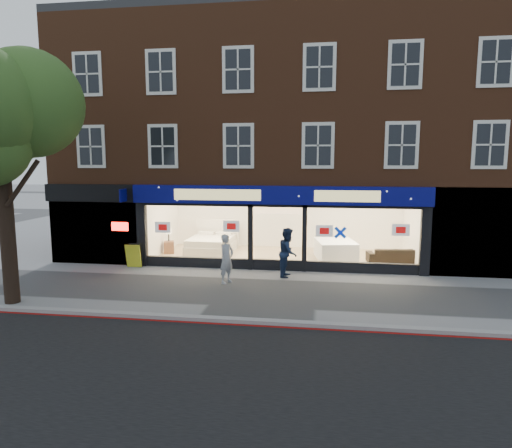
% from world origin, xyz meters
% --- Properties ---
extents(ground, '(120.00, 120.00, 0.00)m').
position_xyz_m(ground, '(0.00, 0.00, 0.00)').
color(ground, gray).
rests_on(ground, ground).
extents(road, '(60.00, 10.00, 0.01)m').
position_xyz_m(road, '(0.00, -8.00, 0.00)').
color(road, black).
rests_on(road, ground).
extents(kerb_line, '(60.00, 0.10, 0.01)m').
position_xyz_m(kerb_line, '(0.00, -3.10, 0.01)').
color(kerb_line, '#8C0A07').
rests_on(kerb_line, ground).
extents(kerb_stone, '(60.00, 0.25, 0.12)m').
position_xyz_m(kerb_stone, '(0.00, -2.90, 0.06)').
color(kerb_stone, gray).
rests_on(kerb_stone, ground).
extents(showroom_floor, '(11.00, 4.50, 0.10)m').
position_xyz_m(showroom_floor, '(0.00, 5.25, 0.05)').
color(showroom_floor, tan).
rests_on(showroom_floor, ground).
extents(building, '(19.00, 8.26, 10.30)m').
position_xyz_m(building, '(-0.02, 6.93, 6.67)').
color(building, brown).
rests_on(building, ground).
extents(display_bed, '(2.04, 2.44, 1.37)m').
position_xyz_m(display_bed, '(-3.27, 5.68, 0.48)').
color(display_bed, beige).
rests_on(display_bed, showroom_floor).
extents(bedside_table, '(0.57, 0.57, 0.55)m').
position_xyz_m(bedside_table, '(-5.10, 5.07, 0.38)').
color(bedside_table, brown).
rests_on(bedside_table, showroom_floor).
extents(mattress_stack, '(1.88, 2.21, 0.77)m').
position_xyz_m(mattress_stack, '(2.29, 5.07, 0.48)').
color(mattress_stack, white).
rests_on(mattress_stack, showroom_floor).
extents(sofa, '(2.14, 1.03, 0.60)m').
position_xyz_m(sofa, '(4.60, 4.67, 0.40)').
color(sofa, black).
rests_on(sofa, showroom_floor).
extents(a_board, '(0.62, 0.40, 0.95)m').
position_xyz_m(a_board, '(-5.71, 2.70, 0.48)').
color(a_board, gold).
rests_on(a_board, ground).
extents(pedestrian_grey, '(0.66, 0.75, 1.72)m').
position_xyz_m(pedestrian_grey, '(-1.55, 0.93, 0.86)').
color(pedestrian_grey, '#ACADB4').
rests_on(pedestrian_grey, ground).
extents(pedestrian_blue, '(0.77, 0.94, 1.81)m').
position_xyz_m(pedestrian_blue, '(0.49, 2.12, 0.91)').
color(pedestrian_blue, '#182645').
rests_on(pedestrian_blue, ground).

